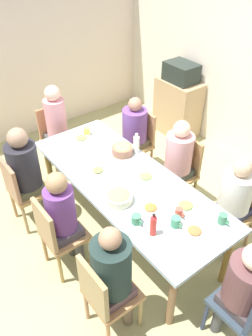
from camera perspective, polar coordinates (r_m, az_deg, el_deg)
The scene contains 36 objects.
ground_plane at distance 4.06m, azimuth -0.00°, elevation -10.31°, with size 6.50×6.50×0.00m, color tan.
wall_left at distance 5.48m, azimuth -18.71°, elevation 17.49°, with size 0.12×4.71×2.60m, color beige.
dining_table at distance 3.57m, azimuth -0.00°, elevation -2.82°, with size 2.45×0.92×0.77m.
chair_0 at distance 4.62m, azimuth 2.19°, elevation 4.78°, with size 0.40×0.40×0.90m.
person_0 at distance 4.47m, azimuth 1.34°, elevation 6.41°, with size 0.33×0.33×1.15m.
chair_1 at distance 3.40m, azimuth -11.55°, elevation -10.68°, with size 0.40×0.40×0.90m.
person_1 at distance 3.28m, azimuth -10.58°, elevation -7.63°, with size 0.30×0.30×1.20m.
chair_2 at distance 4.81m, azimuth -11.69°, elevation 5.43°, with size 0.40×0.40×0.90m.
person_2 at distance 4.62m, azimuth -11.52°, elevation 7.42°, with size 0.30×0.30×1.26m.
chair_3 at distance 2.95m, azimuth -3.65°, elevation -20.34°, with size 0.40×0.40×0.90m.
person_3 at distance 2.80m, azimuth -2.25°, elevation -17.03°, with size 0.32×0.32×1.22m.
chair_4 at distance 4.14m, azimuth 9.31°, elevation -0.14°, with size 0.40×0.40×0.90m.
person_4 at distance 3.96m, azimuth 8.68°, elevation 1.72°, with size 0.32×0.32×1.19m.
chair_5 at distance 3.97m, azimuth -17.06°, elevation -3.40°, with size 0.40×0.40×0.90m.
person_5 at distance 3.84m, azimuth -16.54°, elevation -0.08°, with size 0.33×0.33×1.26m.
chair_6 at distance 3.78m, azimuth 18.05°, elevation -6.16°, with size 0.40×0.40×0.90m.
person_6 at distance 3.60m, azimuth 17.73°, elevation -4.66°, with size 0.32×0.32×1.15m.
chair_7 at distance 3.04m, azimuth 19.98°, elevation -21.11°, with size 0.40×0.40×0.90m.
person_7 at distance 2.91m, azimuth 19.35°, elevation -18.05°, with size 0.34×0.34×1.15m.
plate_0 at distance 3.54m, azimuth 3.32°, elevation -1.52°, with size 0.24×0.24×0.04m.
plate_1 at distance 3.20m, azimuth 4.14°, elevation -6.75°, with size 0.21×0.21×0.04m.
plate_2 at distance 3.63m, azimuth -4.72°, elevation -0.50°, with size 0.21×0.21×0.04m.
plate_3 at distance 4.18m, azimuth -7.51°, elevation 4.92°, with size 0.25×0.25×0.04m.
plate_4 at distance 3.05m, azimuth 11.39°, elevation -10.39°, with size 0.22×0.22×0.04m.
plate_5 at distance 3.26m, azimuth 9.99°, elevation -6.31°, with size 0.24×0.24×0.04m.
bowl_0 at distance 3.86m, azimuth -0.62°, elevation 3.10°, with size 0.24×0.24×0.11m.
bowl_1 at distance 3.25m, azimuth -1.27°, elevation -4.87°, with size 0.27×0.27×0.10m.
cup_0 at distance 3.05m, azimuth 8.33°, elevation -8.93°, with size 0.12×0.09×0.10m.
cup_1 at distance 3.05m, azimuth 1.75°, elevation -8.58°, with size 0.12×0.09×0.09m.
cup_2 at distance 3.16m, azimuth 15.91°, elevation -8.19°, with size 0.11×0.08×0.10m.
cup_3 at distance 3.14m, azimuth 8.88°, elevation -7.38°, with size 0.11×0.07×0.09m.
cup_4 at distance 4.25m, azimuth -6.58°, elevation 6.11°, with size 0.12×0.08×0.09m.
bottle_0 at distance 3.86m, azimuth 1.76°, elevation 4.12°, with size 0.07×0.07×0.25m.
bottle_1 at distance 2.92m, azimuth 4.60°, elevation -9.49°, with size 0.06×0.06×0.24m.
side_cabinet at distance 5.62m, azimuth 8.63°, elevation 9.98°, with size 0.70×0.44×0.90m, color tan.
microwave at distance 5.37m, azimuth 9.23°, elevation 15.56°, with size 0.48×0.36×0.28m, color #222C27.
Camera 1 is at (2.17, -1.65, 3.01)m, focal length 36.37 mm.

